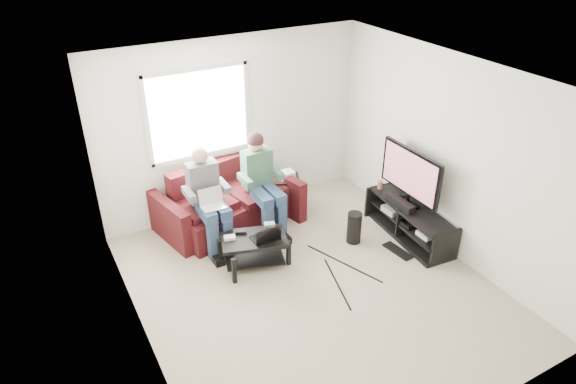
{
  "coord_description": "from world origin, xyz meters",
  "views": [
    {
      "loc": [
        -2.64,
        -4.15,
        4.11
      ],
      "look_at": [
        -0.01,
        0.6,
        1.04
      ],
      "focal_mm": 32.0,
      "sensor_mm": 36.0,
      "label": 1
    }
  ],
  "objects": [
    {
      "name": "floor",
      "position": [
        0.0,
        0.0,
        0.0
      ],
      "size": [
        4.5,
        4.5,
        0.0
      ],
      "primitive_type": "plane",
      "color": "tan",
      "rests_on": "ground"
    },
    {
      "name": "ceiling",
      "position": [
        0.0,
        0.0,
        2.6
      ],
      "size": [
        4.5,
        4.5,
        0.0
      ],
      "primitive_type": "plane",
      "rotation": [
        3.14,
        0.0,
        0.0
      ],
      "color": "white",
      "rests_on": "wall_back"
    },
    {
      "name": "wall_back",
      "position": [
        0.0,
        2.25,
        1.3
      ],
      "size": [
        4.5,
        0.0,
        4.5
      ],
      "primitive_type": "plane",
      "rotation": [
        1.57,
        0.0,
        0.0
      ],
      "color": "silver",
      "rests_on": "floor"
    },
    {
      "name": "wall_front",
      "position": [
        0.0,
        -2.25,
        1.3
      ],
      "size": [
        4.5,
        0.0,
        4.5
      ],
      "primitive_type": "plane",
      "rotation": [
        -1.57,
        0.0,
        0.0
      ],
      "color": "silver",
      "rests_on": "floor"
    },
    {
      "name": "wall_left",
      "position": [
        -2.0,
        0.0,
        1.3
      ],
      "size": [
        0.0,
        4.5,
        4.5
      ],
      "primitive_type": "plane",
      "rotation": [
        1.57,
        0.0,
        1.57
      ],
      "color": "silver",
      "rests_on": "floor"
    },
    {
      "name": "wall_right",
      "position": [
        2.0,
        0.0,
        1.3
      ],
      "size": [
        0.0,
        4.5,
        4.5
      ],
      "primitive_type": "plane",
      "rotation": [
        1.57,
        0.0,
        -1.57
      ],
      "color": "silver",
      "rests_on": "floor"
    },
    {
      "name": "window",
      "position": [
        -0.5,
        2.23,
        1.6
      ],
      "size": [
        1.48,
        0.04,
        1.28
      ],
      "color": "white",
      "rests_on": "wall_back"
    },
    {
      "name": "sofa",
      "position": [
        -0.33,
        1.82,
        0.33
      ],
      "size": [
        2.09,
        1.22,
        0.89
      ],
      "color": "#411016",
      "rests_on": "floor"
    },
    {
      "name": "person_left",
      "position": [
        -0.73,
        1.48,
        0.76
      ],
      "size": [
        0.4,
        0.7,
        1.37
      ],
      "color": "navy",
      "rests_on": "sofa"
    },
    {
      "name": "person_right",
      "position": [
        0.07,
        1.5,
        0.82
      ],
      "size": [
        0.4,
        0.71,
        1.42
      ],
      "color": "navy",
      "rests_on": "sofa"
    },
    {
      "name": "laptop_silver",
      "position": [
        -0.73,
        1.29,
        0.74
      ],
      "size": [
        0.33,
        0.24,
        0.24
      ],
      "primitive_type": null,
      "rotation": [
        0.0,
        0.0,
        0.07
      ],
      "color": "silver",
      "rests_on": "person_left"
    },
    {
      "name": "coffee_table",
      "position": [
        -0.42,
        0.76,
        0.3
      ],
      "size": [
        0.94,
        0.73,
        0.41
      ],
      "color": "black",
      "rests_on": "floor"
    },
    {
      "name": "laptop_black",
      "position": [
        -0.3,
        0.68,
        0.53
      ],
      "size": [
        0.4,
        0.33,
        0.24
      ],
      "primitive_type": null,
      "rotation": [
        0.0,
        0.0,
        -0.31
      ],
      "color": "black",
      "rests_on": "coffee_table"
    },
    {
      "name": "controller_a",
      "position": [
        -0.7,
        0.88,
        0.43
      ],
      "size": [
        0.16,
        0.12,
        0.04
      ],
      "primitive_type": "cube",
      "rotation": [
        0.0,
        0.0,
        -0.27
      ],
      "color": "silver",
      "rests_on": "coffee_table"
    },
    {
      "name": "controller_b",
      "position": [
        -0.52,
        0.94,
        0.43
      ],
      "size": [
        0.16,
        0.14,
        0.04
      ],
      "primitive_type": "cube",
      "rotation": [
        0.0,
        0.0,
        -0.41
      ],
      "color": "black",
      "rests_on": "coffee_table"
    },
    {
      "name": "controller_c",
      "position": [
        -0.12,
        0.91,
        0.43
      ],
      "size": [
        0.16,
        0.13,
        0.04
      ],
      "primitive_type": "cube",
      "rotation": [
        0.0,
        0.0,
        -0.33
      ],
      "color": "gray",
      "rests_on": "coffee_table"
    },
    {
      "name": "tv_stand",
      "position": [
        1.75,
        0.29,
        0.22
      ],
      "size": [
        0.55,
        1.48,
        0.48
      ],
      "color": "black",
      "rests_on": "floor"
    },
    {
      "name": "tv",
      "position": [
        1.75,
        0.39,
        0.94
      ],
      "size": [
        0.12,
        1.1,
        0.81
      ],
      "color": "black",
      "rests_on": "tv_stand"
    },
    {
      "name": "soundbar",
      "position": [
        1.63,
        0.39,
        0.53
      ],
      "size": [
        0.12,
        0.5,
        0.1
      ],
      "primitive_type": "cube",
      "color": "black",
      "rests_on": "tv_stand"
    },
    {
      "name": "drink_cup",
      "position": [
        1.7,
        0.92,
        0.54
      ],
      "size": [
        0.08,
        0.08,
        0.12
      ],
      "primitive_type": "cylinder",
      "color": "#9A6342",
      "rests_on": "tv_stand"
    },
    {
      "name": "console_white",
      "position": [
        1.75,
        -0.11,
        0.29
      ],
      "size": [
        0.3,
        0.22,
        0.06
      ],
      "primitive_type": "cube",
      "color": "silver",
      "rests_on": "tv_stand"
    },
    {
      "name": "console_grey",
      "position": [
        1.75,
        0.59,
        0.3
      ],
      "size": [
        0.34,
        0.26,
        0.08
      ],
      "primitive_type": "cube",
      "color": "gray",
      "rests_on": "tv_stand"
    },
    {
      "name": "console_black",
      "position": [
        1.75,
        0.24,
        0.29
      ],
      "size": [
        0.38,
        0.3,
        0.07
      ],
      "primitive_type": "cube",
      "color": "black",
      "rests_on": "tv_stand"
    },
    {
      "name": "subwoofer",
      "position": [
        1.01,
        0.56,
        0.23
      ],
      "size": [
        0.2,
        0.2,
        0.45
      ],
      "primitive_type": "cylinder",
      "color": "black",
      "rests_on": "floor"
    },
    {
      "name": "keyboard_floor",
      "position": [
        1.39,
        0.06,
        0.01
      ],
      "size": [
        0.2,
        0.46,
        0.02
      ],
      "primitive_type": "cube",
      "rotation": [
        0.0,
        0.0,
        0.11
      ],
      "color": "black",
      "rests_on": "floor"
    },
    {
      "name": "end_table",
      "position": [
        0.59,
        1.73,
        0.3
      ],
      "size": [
        0.38,
        0.38,
        0.67
      ],
      "color": "black",
      "rests_on": "floor"
    }
  ]
}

